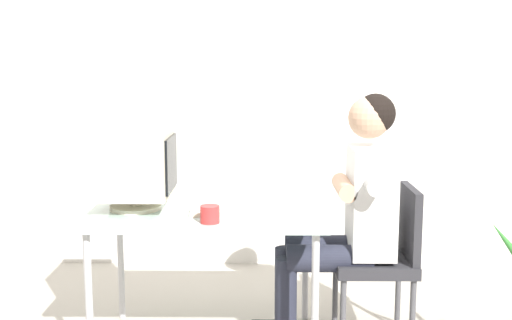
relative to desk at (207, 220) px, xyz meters
name	(u,v)px	position (x,y,z in m)	size (l,w,h in m)	color
wall_back	(265,56)	(0.30, 1.40, 0.83)	(8.00, 0.10, 3.00)	silver
desk	(207,220)	(0.00, 0.00, 0.00)	(1.17, 0.80, 0.73)	#B7B7BC
crt_monitor	(135,165)	(-0.36, -0.02, 0.29)	(0.37, 0.40, 0.40)	beige
keyboard	(210,204)	(0.01, 0.03, 0.07)	(0.19, 0.46, 0.03)	beige
office_chair	(385,253)	(0.92, 0.04, -0.19)	(0.41, 0.41, 0.83)	#4C4C51
person_seated	(349,209)	(0.73, 0.04, 0.05)	(0.73, 0.54, 1.31)	silver
desk_mug	(210,214)	(0.04, -0.29, 0.10)	(0.09, 0.10, 0.08)	red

